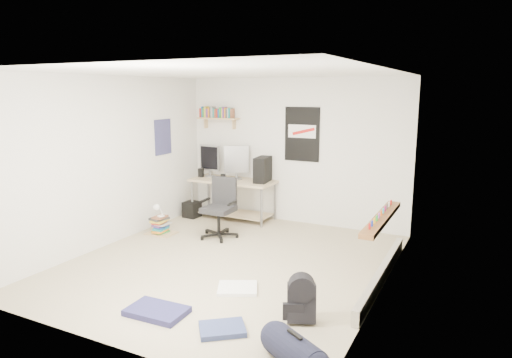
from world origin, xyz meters
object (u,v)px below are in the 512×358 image
at_px(desk, 233,199).
at_px(backpack, 301,303).
at_px(office_chair, 218,207).
at_px(duffel_bag, 294,351).
at_px(book_stack, 161,225).

bearing_deg(desk, backpack, -52.42).
bearing_deg(backpack, desk, 106.21).
relative_size(office_chair, duffel_bag, 1.71).
distance_m(desk, backpack, 3.87).
bearing_deg(duffel_bag, backpack, 137.95).
bearing_deg(office_chair, backpack, -44.81).
bearing_deg(office_chair, desk, 104.90).
relative_size(office_chair, backpack, 2.50).
bearing_deg(duffel_bag, book_stack, 174.78).
bearing_deg(book_stack, backpack, -28.52).
xyz_separation_m(office_chair, duffel_bag, (2.36, -2.67, -0.35)).
height_order(duffel_bag, book_stack, duffel_bag).
height_order(desk, office_chair, office_chair).
xyz_separation_m(office_chair, backpack, (2.13, -1.92, -0.29)).
distance_m(desk, duffel_bag, 4.60).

